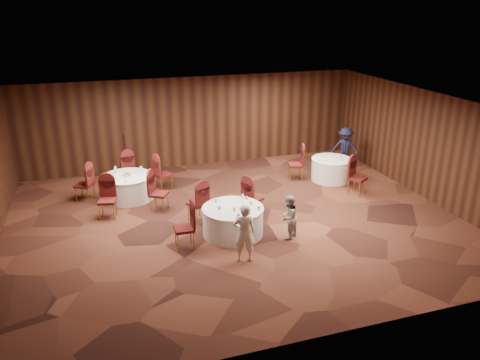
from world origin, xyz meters
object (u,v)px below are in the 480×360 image
object	(u,v)px
table_right	(331,169)
woman_a	(244,233)
mic_stand	(127,169)
woman_b	(288,217)
table_main	(233,221)
table_left	(128,187)
man_c	(345,148)

from	to	relation	value
table_right	woman_a	distance (m)	6.05
mic_stand	woman_b	size ratio (longest dim) A/B	1.42
table_main	table_left	world-z (taller)	same
mic_stand	woman_b	bearing A→B (deg)	-55.94
table_right	woman_b	xyz separation A→B (m)	(-3.03, -3.41, 0.20)
table_right	mic_stand	xyz separation A→B (m)	(-6.54, 1.77, 0.11)
table_left	man_c	size ratio (longest dim) A/B	1.00
woman_a	man_c	size ratio (longest dim) A/B	0.94
table_left	table_right	world-z (taller)	same
mic_stand	man_c	world-z (taller)	mic_stand
table_right	mic_stand	bearing A→B (deg)	164.82
table_main	man_c	xyz separation A→B (m)	(5.30, 3.68, 0.37)
woman_a	table_right	bearing A→B (deg)	-126.95
table_left	woman_a	world-z (taller)	woman_a
table_right	man_c	bearing A→B (deg)	41.99
mic_stand	woman_a	world-z (taller)	mic_stand
table_left	table_right	distance (m)	6.63
woman_b	man_c	world-z (taller)	man_c
table_main	woman_a	world-z (taller)	woman_a
table_right	mic_stand	distance (m)	6.77
table_main	woman_b	bearing A→B (deg)	-27.16
mic_stand	table_main	bearing A→B (deg)	-63.62
table_left	woman_b	distance (m)	5.26
table_main	woman_b	xyz separation A→B (m)	(1.25, -0.64, 0.20)
table_left	woman_a	bearing A→B (deg)	-64.29
woman_b	man_c	bearing A→B (deg)	-171.42
woman_a	man_c	distance (m)	7.41
table_right	woman_a	world-z (taller)	woman_a
table_main	table_left	xyz separation A→B (m)	(-2.33, 3.20, 0.00)
table_left	table_right	size ratio (longest dim) A/B	1.13
table_right	woman_b	bearing A→B (deg)	-131.67
table_right	woman_a	xyz separation A→B (m)	(-4.43, -4.11, 0.33)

